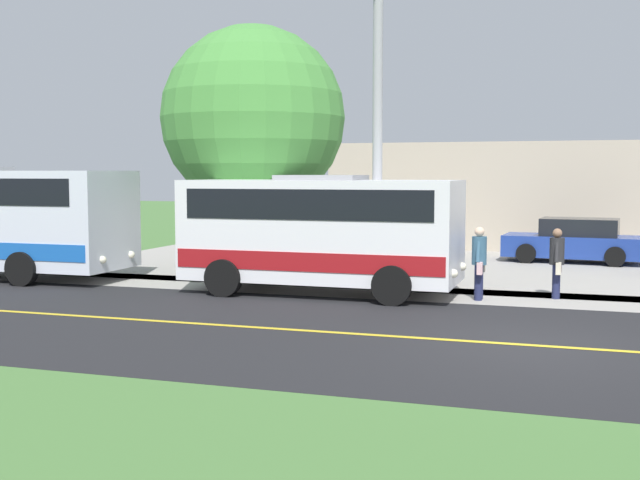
# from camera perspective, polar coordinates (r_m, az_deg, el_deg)

# --- Properties ---
(ground_plane) EXTENTS (120.00, 120.00, 0.00)m
(ground_plane) POSITION_cam_1_polar(r_m,az_deg,el_deg) (14.18, 14.60, -7.30)
(ground_plane) COLOR #477238
(road_surface) EXTENTS (8.00, 100.00, 0.01)m
(road_surface) POSITION_cam_1_polar(r_m,az_deg,el_deg) (14.18, 14.60, -7.28)
(road_surface) COLOR black
(road_surface) RESTS_ON ground
(sidewalk) EXTENTS (2.40, 100.00, 0.01)m
(sidewalk) POSITION_cam_1_polar(r_m,az_deg,el_deg) (19.29, 15.56, -4.11)
(sidewalk) COLOR #9E9991
(sidewalk) RESTS_ON ground
(road_centre_line) EXTENTS (0.16, 100.00, 0.00)m
(road_centre_line) POSITION_cam_1_polar(r_m,az_deg,el_deg) (14.18, 14.60, -7.26)
(road_centre_line) COLOR gold
(road_centre_line) RESTS_ON ground
(shuttle_bus_front) EXTENTS (2.77, 6.73, 2.89)m
(shuttle_bus_front) POSITION_cam_1_polar(r_m,az_deg,el_deg) (19.41, 0.12, 0.83)
(shuttle_bus_front) COLOR white
(shuttle_bus_front) RESTS_ON ground
(pedestrian_with_bags) EXTENTS (0.72, 0.34, 1.65)m
(pedestrian_with_bags) POSITION_cam_1_polar(r_m,az_deg,el_deg) (19.49, 16.56, -1.45)
(pedestrian_with_bags) COLOR #1E2347
(pedestrian_with_bags) RESTS_ON ground
(pedestrian_waiting) EXTENTS (0.72, 0.34, 1.70)m
(pedestrian_waiting) POSITION_cam_1_polar(r_m,az_deg,el_deg) (18.80, 11.30, -1.47)
(pedestrian_waiting) COLOR #1E2347
(pedestrian_waiting) RESTS_ON ground
(street_light_pole) EXTENTS (1.97, 0.24, 7.67)m
(street_light_pole) POSITION_cam_1_polar(r_m,az_deg,el_deg) (19.35, 4.05, 8.67)
(street_light_pole) COLOR #9E9EA3
(street_light_pole) RESTS_ON ground
(parked_car_near) EXTENTS (2.29, 4.53, 1.45)m
(parked_car_near) POSITION_cam_1_polar(r_m,az_deg,el_deg) (27.56, 17.71, -0.10)
(parked_car_near) COLOR navy
(parked_car_near) RESTS_ON ground
(tree_curbside) EXTENTS (5.24, 5.24, 7.12)m
(tree_curbside) POSITION_cam_1_polar(r_m,az_deg,el_deg) (23.12, -4.79, 8.66)
(tree_curbside) COLOR brown
(tree_curbside) RESTS_ON ground
(commercial_building) EXTENTS (10.00, 22.87, 4.10)m
(commercial_building) POSITION_cam_1_polar(r_m,az_deg,el_deg) (35.31, 21.19, 3.05)
(commercial_building) COLOR #B7A893
(commercial_building) RESTS_ON ground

